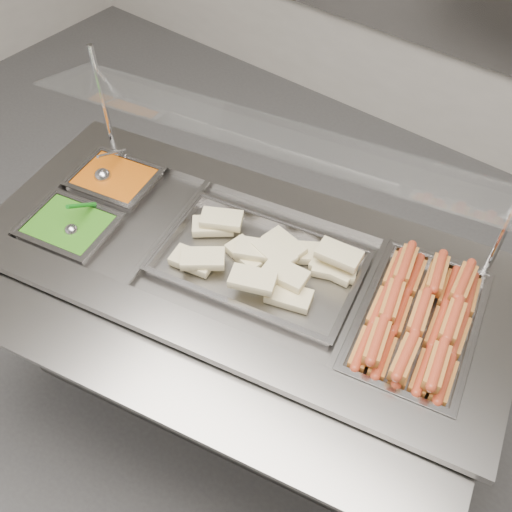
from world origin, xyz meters
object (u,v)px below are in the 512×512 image
Objects in this scene: steam_counter at (245,327)px; pan_hotdogs at (416,327)px; serving_spoon at (74,226)px; ladle at (104,175)px; sneeze_guard at (271,136)px; pan_wraps at (259,266)px.

pan_hotdogs is at bearing 12.33° from steam_counter.
serving_spoon reaches higher than steam_counter.
steam_counter is at bearing -167.67° from pan_hotdogs.
ladle is at bearing -173.37° from pan_hotdogs.
sneeze_guard is 0.41m from pan_wraps.
sneeze_guard is at bearing 117.67° from pan_wraps.
pan_hotdogs is 3.49× the size of serving_spoon.
steam_counter is at bearing -167.67° from pan_wraps.
steam_counter is at bearing 26.02° from serving_spoon.
steam_counter is 10.30× the size of ladle.
serving_spoon reaches higher than pan_hotdogs.
serving_spoon reaches higher than ladle.
pan_wraps is at bearing 2.38° from ladle.
ladle is (-0.69, -0.03, 0.03)m from pan_wraps.
sneeze_guard reaches higher than pan_wraps.
pan_hotdogs is 3.12× the size of ladle.
ladle is at bearing -177.62° from pan_wraps.
sneeze_guard is 9.59× the size of serving_spoon.
sneeze_guard is (-0.04, 0.20, 0.75)m from steam_counter.
sneeze_guard is at bearing 19.65° from ladle.
pan_wraps is (-0.51, -0.11, 0.01)m from pan_hotdogs.
ladle reaches higher than pan_hotdogs.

